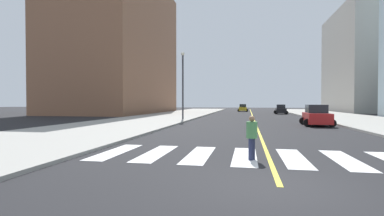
# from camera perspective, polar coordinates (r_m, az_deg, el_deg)

# --- Properties ---
(ground_plane) EXTENTS (220.00, 220.00, 0.00)m
(ground_plane) POSITION_cam_1_polar(r_m,az_deg,el_deg) (7.72, 17.08, -14.78)
(ground_plane) COLOR black
(sidewalk_kerb_west) EXTENTS (10.00, 120.00, 0.15)m
(sidewalk_kerb_west) POSITION_cam_1_polar(r_m,az_deg,el_deg) (29.72, -11.71, -2.82)
(sidewalk_kerb_west) COLOR #9E9B93
(sidewalk_kerb_west) RESTS_ON ground
(crosswalk_paint) EXTENTS (13.50, 4.00, 0.01)m
(crosswalk_paint) POSITION_cam_1_polar(r_m,az_deg,el_deg) (11.60, 14.91, -9.35)
(crosswalk_paint) COLOR silver
(crosswalk_paint) RESTS_ON ground
(lane_divider_paint) EXTENTS (0.16, 80.00, 0.01)m
(lane_divider_paint) POSITION_cam_1_polar(r_m,az_deg,el_deg) (47.43, 11.84, -1.43)
(lane_divider_paint) COLOR yellow
(lane_divider_paint) RESTS_ON ground
(parking_garage_concrete) EXTENTS (18.00, 24.00, 22.41)m
(parking_garage_concrete) POSITION_cam_1_polar(r_m,az_deg,el_deg) (75.61, 33.08, 7.86)
(parking_garage_concrete) COLOR #9E9B93
(parking_garage_concrete) RESTS_ON ground
(low_rise_brick_west) EXTENTS (16.00, 32.00, 27.03)m
(low_rise_brick_west) POSITION_cam_1_polar(r_m,az_deg,el_deg) (61.75, -14.21, 11.74)
(low_rise_brick_west) COLOR brown
(low_rise_brick_west) RESTS_ON ground
(car_yellow_nearest) EXTENTS (2.37, 3.80, 1.70)m
(car_yellow_nearest) POSITION_cam_1_polar(r_m,az_deg,el_deg) (66.69, 10.02, -0.02)
(car_yellow_nearest) COLOR gold
(car_yellow_nearest) RESTS_ON ground
(car_black_second) EXTENTS (2.50, 3.91, 1.72)m
(car_black_second) POSITION_cam_1_polar(r_m,az_deg,el_deg) (54.59, 17.14, -0.29)
(car_black_second) COLOR black
(car_black_second) RESTS_ON ground
(car_red_third) EXTENTS (2.76, 4.32, 1.90)m
(car_red_third) POSITION_cam_1_polar(r_m,az_deg,el_deg) (28.26, 23.41, -1.44)
(car_red_third) COLOR red
(car_red_third) RESTS_ON ground
(pedestrian_crossing) EXTENTS (0.40, 0.40, 1.62)m
(pedestrian_crossing) POSITION_cam_1_polar(r_m,az_deg,el_deg) (10.80, 11.74, -5.37)
(pedestrian_crossing) COLOR #232847
(pedestrian_crossing) RESTS_ON ground
(fire_hydrant) EXTENTS (0.26, 0.26, 0.89)m
(fire_hydrant) POSITION_cam_1_polar(r_m,az_deg,el_deg) (38.21, 24.80, -1.27)
(fire_hydrant) COLOR red
(fire_hydrant) RESTS_ON sidewalk_kerb_east
(street_lamp) EXTENTS (0.44, 0.44, 7.90)m
(street_lamp) POSITION_cam_1_polar(r_m,az_deg,el_deg) (34.15, -1.83, 5.62)
(street_lamp) COLOR #38383D
(street_lamp) RESTS_ON sidewalk_kerb_west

